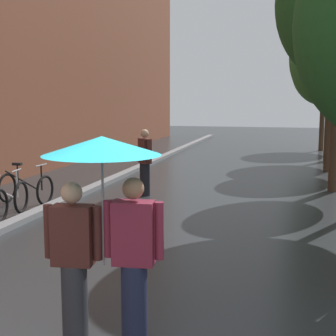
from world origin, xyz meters
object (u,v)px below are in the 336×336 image
(parked_bicycle_4, at_px, (26,188))
(pedestrian_walking_midground, at_px, (145,162))
(street_tree_3, at_px, (333,58))
(couple_under_umbrella, at_px, (103,206))
(street_tree_4, at_px, (331,54))
(street_tree_5, at_px, (324,68))

(parked_bicycle_4, bearing_deg, pedestrian_walking_midground, 33.91)
(street_tree_3, relative_size, couple_under_umbrella, 2.64)
(parked_bicycle_4, distance_m, pedestrian_walking_midground, 2.94)
(street_tree_3, bearing_deg, street_tree_4, 86.84)
(couple_under_umbrella, bearing_deg, parked_bicycle_4, 126.97)
(street_tree_3, bearing_deg, street_tree_5, 88.57)
(couple_under_umbrella, bearing_deg, street_tree_5, 80.90)
(street_tree_4, height_order, couple_under_umbrella, street_tree_4)
(parked_bicycle_4, bearing_deg, street_tree_3, 44.96)
(street_tree_4, bearing_deg, street_tree_5, 89.72)
(street_tree_4, bearing_deg, couple_under_umbrella, -101.42)
(street_tree_3, height_order, parked_bicycle_4, street_tree_3)
(street_tree_3, distance_m, street_tree_4, 2.82)
(street_tree_3, xyz_separation_m, parked_bicycle_4, (-7.21, -7.20, -3.41))
(couple_under_umbrella, bearing_deg, street_tree_4, 78.58)
(street_tree_3, height_order, couple_under_umbrella, street_tree_3)
(street_tree_3, xyz_separation_m, couple_under_umbrella, (-2.99, -12.80, -2.40))
(street_tree_5, bearing_deg, pedestrian_walking_midground, -111.57)
(couple_under_umbrella, bearing_deg, street_tree_3, 76.83)
(parked_bicycle_4, height_order, couple_under_umbrella, couple_under_umbrella)
(pedestrian_walking_midground, bearing_deg, parked_bicycle_4, -146.09)
(parked_bicycle_4, xyz_separation_m, couple_under_umbrella, (4.21, -5.60, 1.02))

